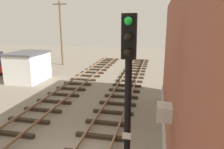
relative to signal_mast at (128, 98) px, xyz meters
The scene contains 4 objects.
signal_mast is the anchor object (origin of this frame).
control_hut 16.88m from the signal_mast, 132.18° to the left, with size 3.00×3.80×2.76m.
parked_car_red 20.53m from the signal_mast, 135.82° to the left, with size 4.20×2.04×1.76m.
utility_pole_far 23.31m from the signal_mast, 119.40° to the left, with size 1.80×0.24×8.04m.
Camera 1 is at (3.09, -6.74, 5.47)m, focal length 34.07 mm.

